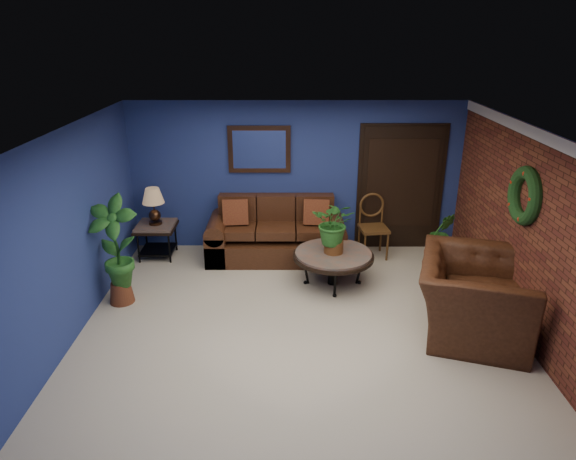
{
  "coord_description": "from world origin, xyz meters",
  "views": [
    {
      "loc": [
        -0.14,
        -5.78,
        3.57
      ],
      "look_at": [
        -0.14,
        0.55,
        1.06
      ],
      "focal_mm": 32.0,
      "sensor_mm": 36.0,
      "label": 1
    }
  ],
  "objects_px": {
    "side_chair": "(373,221)",
    "armchair": "(474,297)",
    "coffee_table": "(333,256)",
    "end_table": "(156,232)",
    "table_lamp": "(153,202)",
    "sofa": "(276,237)"
  },
  "relations": [
    {
      "from": "coffee_table",
      "to": "side_chair",
      "type": "relative_size",
      "value": 1.14
    },
    {
      "from": "sofa",
      "to": "coffee_table",
      "type": "xyz_separation_m",
      "value": [
        0.86,
        -1.02,
        0.12
      ]
    },
    {
      "from": "end_table",
      "to": "table_lamp",
      "type": "relative_size",
      "value": 1.08
    },
    {
      "from": "end_table",
      "to": "armchair",
      "type": "height_order",
      "value": "armchair"
    },
    {
      "from": "coffee_table",
      "to": "side_chair",
      "type": "height_order",
      "value": "side_chair"
    },
    {
      "from": "table_lamp",
      "to": "side_chair",
      "type": "bearing_deg",
      "value": 1.23
    },
    {
      "from": "coffee_table",
      "to": "end_table",
      "type": "xyz_separation_m",
      "value": [
        -2.83,
        0.99,
        -0.01
      ]
    },
    {
      "from": "table_lamp",
      "to": "side_chair",
      "type": "distance_m",
      "value": 3.59
    },
    {
      "from": "coffee_table",
      "to": "end_table",
      "type": "relative_size",
      "value": 1.87
    },
    {
      "from": "sofa",
      "to": "armchair",
      "type": "relative_size",
      "value": 1.5
    },
    {
      "from": "end_table",
      "to": "side_chair",
      "type": "relative_size",
      "value": 0.61
    },
    {
      "from": "coffee_table",
      "to": "armchair",
      "type": "bearing_deg",
      "value": -38.46
    },
    {
      "from": "end_table",
      "to": "armchair",
      "type": "bearing_deg",
      "value": -27.08
    },
    {
      "from": "sofa",
      "to": "armchair",
      "type": "distance_m",
      "value": 3.39
    },
    {
      "from": "side_chair",
      "to": "armchair",
      "type": "relative_size",
      "value": 0.7
    },
    {
      "from": "coffee_table",
      "to": "armchair",
      "type": "relative_size",
      "value": 0.79
    },
    {
      "from": "armchair",
      "to": "coffee_table",
      "type": "bearing_deg",
      "value": 69.06
    },
    {
      "from": "end_table",
      "to": "table_lamp",
      "type": "height_order",
      "value": "table_lamp"
    },
    {
      "from": "table_lamp",
      "to": "sofa",
      "type": "bearing_deg",
      "value": 1.0
    },
    {
      "from": "sofa",
      "to": "coffee_table",
      "type": "bearing_deg",
      "value": -50.02
    },
    {
      "from": "sofa",
      "to": "coffee_table",
      "type": "height_order",
      "value": "sofa"
    },
    {
      "from": "sofa",
      "to": "armchair",
      "type": "height_order",
      "value": "sofa"
    }
  ]
}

